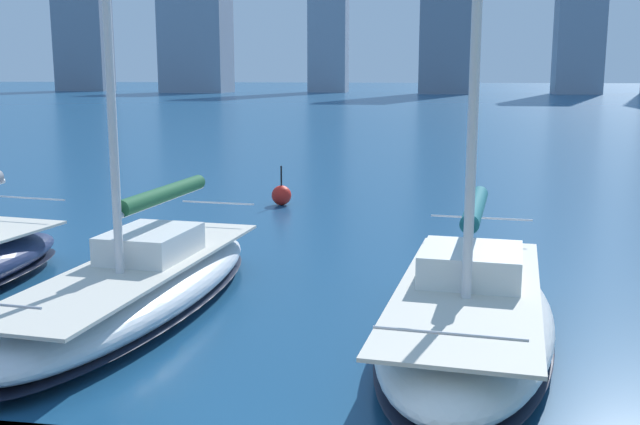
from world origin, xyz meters
The scene contains 3 objects.
sailboat_teal centered at (-2.31, -6.30, 0.65)m, with size 3.69×8.47×12.83m.
sailboat_forest centered at (3.93, -7.16, 0.61)m, with size 3.34×9.38×10.72m.
channel_buoy centered at (3.71, -19.39, 0.36)m, with size 0.70×0.70×1.40m.
Camera 1 is at (-1.73, 6.15, 4.68)m, focal length 42.00 mm.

